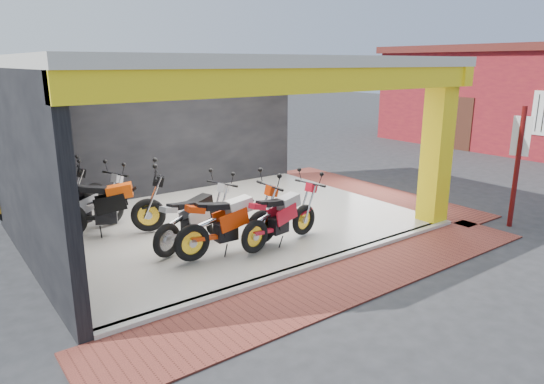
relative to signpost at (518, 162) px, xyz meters
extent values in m
plane|color=#2D2D30|center=(-5.02, 1.94, -1.47)|extent=(80.00, 80.00, 0.00)
cube|color=silver|center=(-5.02, 3.94, -1.42)|extent=(8.00, 6.00, 0.10)
cube|color=beige|center=(-5.02, 3.94, 2.13)|extent=(8.40, 6.40, 0.20)
cube|color=black|center=(-5.02, 7.04, 0.28)|extent=(8.20, 0.20, 3.50)
cube|color=black|center=(-9.12, 3.94, 0.28)|extent=(0.20, 6.20, 3.50)
cube|color=yellow|center=(-1.27, 1.19, 0.28)|extent=(0.50, 0.50, 3.50)
cube|color=yellow|center=(-5.02, 0.94, 1.83)|extent=(8.40, 0.30, 0.40)
cube|color=yellow|center=(-1.02, 3.94, 1.83)|extent=(0.30, 6.40, 0.40)
cube|color=silver|center=(-5.02, 0.92, -1.42)|extent=(8.00, 0.20, 0.10)
cube|color=brown|center=(-5.02, 0.14, -1.46)|extent=(9.00, 1.40, 0.03)
cube|color=brown|center=(-0.22, 3.94, -1.46)|extent=(1.40, 7.00, 0.03)
cube|color=#3F1E14|center=(7.96, 6.44, -0.37)|extent=(0.06, 1.00, 2.20)
cylinder|color=#570D0D|center=(0.00, 0.00, -0.13)|extent=(0.11, 0.11, 2.69)
cube|color=white|center=(0.00, 0.00, 0.57)|extent=(0.15, 0.36, 0.86)
camera|label=1|loc=(-10.53, -5.13, 2.11)|focal=32.00mm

